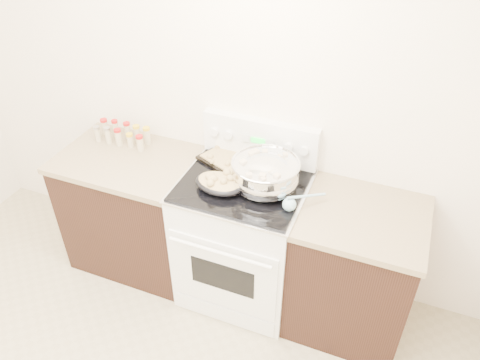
% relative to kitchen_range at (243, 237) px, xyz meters
% --- Properties ---
extents(counter_left, '(0.93, 0.67, 0.92)m').
position_rel_kitchen_range_xyz_m(counter_left, '(-0.83, 0.01, -0.03)').
color(counter_left, black).
rests_on(counter_left, ground).
extents(counter_right, '(0.73, 0.67, 0.92)m').
position_rel_kitchen_range_xyz_m(counter_right, '(0.73, 0.01, -0.03)').
color(counter_right, black).
rests_on(counter_right, ground).
extents(kitchen_range, '(0.78, 0.73, 1.22)m').
position_rel_kitchen_range_xyz_m(kitchen_range, '(0.00, 0.00, 0.00)').
color(kitchen_range, white).
rests_on(kitchen_range, ground).
extents(mixing_bowl, '(0.50, 0.50, 0.24)m').
position_rel_kitchen_range_xyz_m(mixing_bowl, '(0.14, 0.00, 0.55)').
color(mixing_bowl, silver).
rests_on(mixing_bowl, kitchen_range).
extents(roasting_pan, '(0.33, 0.25, 0.11)m').
position_rel_kitchen_range_xyz_m(roasting_pan, '(-0.11, -0.12, 0.50)').
color(roasting_pan, black).
rests_on(roasting_pan, kitchen_range).
extents(baking_sheet, '(0.51, 0.44, 0.06)m').
position_rel_kitchen_range_xyz_m(baking_sheet, '(-0.13, 0.17, 0.47)').
color(baking_sheet, black).
rests_on(baking_sheet, kitchen_range).
extents(wooden_spoon, '(0.15, 0.24, 0.04)m').
position_rel_kitchen_range_xyz_m(wooden_spoon, '(-0.08, -0.03, 0.46)').
color(wooden_spoon, '#AB764E').
rests_on(wooden_spoon, kitchen_range).
extents(blue_ladle, '(0.21, 0.22, 0.10)m').
position_rel_kitchen_range_xyz_m(blue_ladle, '(0.34, -0.12, 0.49)').
color(blue_ladle, '#8DBDD2').
rests_on(blue_ladle, kitchen_range).
extents(spice_jars, '(0.40, 0.15, 0.13)m').
position_rel_kitchen_range_xyz_m(spice_jars, '(-0.95, 0.16, 0.49)').
color(spice_jars, '#BFB28C').
rests_on(spice_jars, counter_left).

